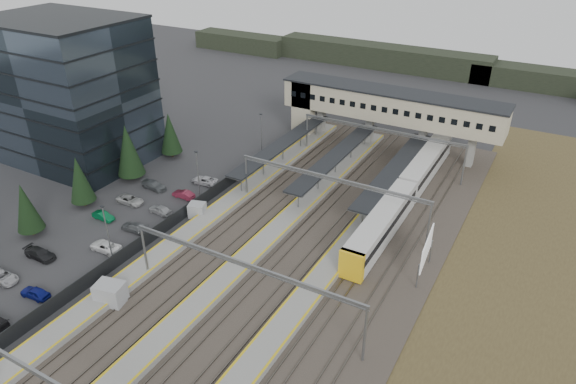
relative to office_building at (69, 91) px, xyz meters
The scene contains 15 objects.
ground 39.86m from the office_building, 18.43° to the right, with size 220.00×220.00×0.00m, color #2B2B2D.
office_building is the anchor object (origin of this frame).
conifer_row 22.40m from the office_building, 48.57° to the right, with size 4.42×49.82×9.50m.
car_park 32.05m from the office_building, 40.39° to the right, with size 10.62×44.89×1.30m.
lampposts 31.00m from the office_building, 21.00° to the right, with size 0.50×53.25×8.07m.
fence 32.32m from the office_building, 13.35° to the right, with size 0.08×90.00×2.00m.
relay_cabin_near 44.01m from the office_building, 37.29° to the right, with size 3.63×2.99×2.65m.
relay_cabin_far 33.31m from the office_building, 11.36° to the right, with size 2.76×2.51×2.10m.
rail_corridor 47.39m from the office_building, ahead, with size 34.00×90.00×0.92m.
canopies 46.29m from the office_building, 19.23° to the left, with size 23.10×30.00×3.28m.
footbridge 53.18m from the office_building, 34.47° to the left, with size 40.40×6.40×11.20m.
gantries 49.23m from the office_building, 10.62° to the right, with size 28.40×62.28×7.17m.
train 58.07m from the office_building, 11.74° to the left, with size 3.05×42.42×3.84m.
billboard 63.97m from the office_building, ahead, with size 0.71×6.56×5.69m.
treeline_far 100.53m from the office_building, 53.31° to the left, with size 170.00×19.00×7.00m.
Camera 1 is at (37.27, -43.23, 39.31)m, focal length 32.00 mm.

